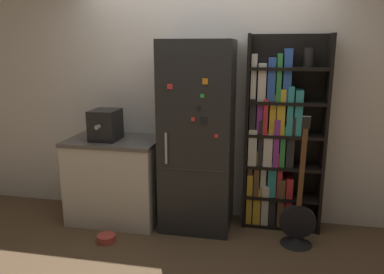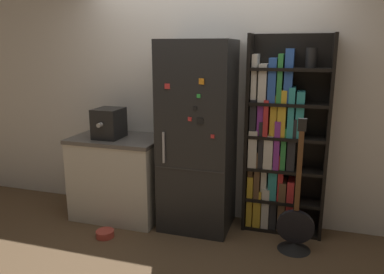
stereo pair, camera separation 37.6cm
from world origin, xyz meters
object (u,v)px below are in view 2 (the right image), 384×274
at_px(bookshelf, 278,144).
at_px(espresso_machine, 109,123).
at_px(pet_bowl, 105,233).
at_px(refrigerator, 198,137).
at_px(guitar, 295,232).

distance_m(bookshelf, espresso_machine, 1.76).
xyz_separation_m(espresso_machine, pet_bowl, (0.16, -0.46, -1.02)).
distance_m(refrigerator, guitar, 1.29).
height_order(espresso_machine, pet_bowl, espresso_machine).
height_order(refrigerator, pet_bowl, refrigerator).
xyz_separation_m(refrigerator, espresso_machine, (-0.95, -0.08, 0.10)).
bearing_deg(guitar, bookshelf, 119.12).
relative_size(guitar, pet_bowl, 7.00).
distance_m(espresso_machine, guitar, 2.15).
height_order(guitar, pet_bowl, guitar).
relative_size(espresso_machine, guitar, 0.29).
relative_size(refrigerator, pet_bowl, 10.53).
bearing_deg(pet_bowl, espresso_machine, 108.77).
bearing_deg(espresso_machine, pet_bowl, -71.23).
bearing_deg(espresso_machine, bookshelf, 8.06).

